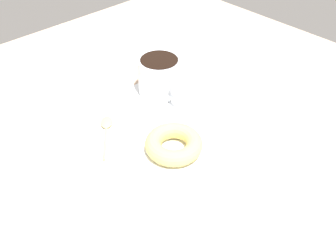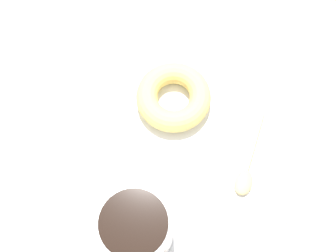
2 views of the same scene
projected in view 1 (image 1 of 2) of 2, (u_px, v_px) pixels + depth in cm
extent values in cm
cube|color=tan|center=(173.00, 142.00, 73.42)|extent=(120.00, 120.00, 2.00)
cube|color=white|center=(168.00, 134.00, 73.49)|extent=(36.44, 36.44, 0.30)
cylinder|color=silver|center=(159.00, 76.00, 82.09)|extent=(9.37, 9.37, 7.99)
cylinder|color=black|center=(159.00, 61.00, 79.65)|extent=(8.17, 8.17, 0.60)
torus|color=silver|center=(171.00, 87.00, 78.65)|extent=(2.23, 5.43, 5.37)
torus|color=#E5C66B|center=(174.00, 144.00, 68.90)|extent=(10.74, 10.74, 3.07)
ellipsoid|color=#D8B772|center=(107.00, 122.00, 75.42)|extent=(4.13, 4.31, 0.90)
cylinder|color=#D8B772|center=(105.00, 142.00, 71.12)|extent=(6.48, 7.83, 0.56)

